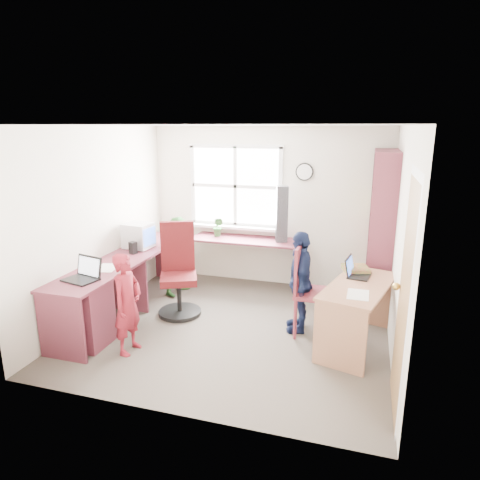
{
  "coord_description": "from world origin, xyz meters",
  "views": [
    {
      "loc": [
        1.43,
        -4.56,
        2.39
      ],
      "look_at": [
        0.0,
        0.25,
        1.05
      ],
      "focal_mm": 32.0,
      "sensor_mm": 36.0,
      "label": 1
    }
  ],
  "objects_px": {
    "cd_tower": "(282,214)",
    "person_navy": "(300,282)",
    "right_desk": "(358,301)",
    "crt_monitor": "(139,236)",
    "laptop_left": "(84,274)",
    "swivel_chair": "(179,275)",
    "person_green": "(181,255)",
    "person_red": "(127,304)",
    "potted_plant": "(218,227)",
    "l_desk": "(125,290)",
    "wooden_chair": "(309,287)",
    "laptop_right": "(355,272)",
    "bookshelf": "(380,235)"
  },
  "relations": [
    {
      "from": "person_red",
      "to": "laptop_right",
      "type": "bearing_deg",
      "value": -60.31
    },
    {
      "from": "l_desk",
      "to": "swivel_chair",
      "type": "distance_m",
      "value": 0.71
    },
    {
      "from": "cd_tower",
      "to": "person_navy",
      "type": "xyz_separation_m",
      "value": [
        0.48,
        -1.23,
        -0.54
      ]
    },
    {
      "from": "crt_monitor",
      "to": "person_green",
      "type": "relative_size",
      "value": 0.34
    },
    {
      "from": "right_desk",
      "to": "crt_monitor",
      "type": "bearing_deg",
      "value": -174.97
    },
    {
      "from": "bookshelf",
      "to": "person_red",
      "type": "height_order",
      "value": "bookshelf"
    },
    {
      "from": "l_desk",
      "to": "potted_plant",
      "type": "bearing_deg",
      "value": 70.68
    },
    {
      "from": "right_desk",
      "to": "laptop_left",
      "type": "xyz_separation_m",
      "value": [
        -2.92,
        -0.78,
        0.28
      ]
    },
    {
      "from": "right_desk",
      "to": "bookshelf",
      "type": "xyz_separation_m",
      "value": [
        0.22,
        1.19,
        0.48
      ]
    },
    {
      "from": "wooden_chair",
      "to": "cd_tower",
      "type": "height_order",
      "value": "cd_tower"
    },
    {
      "from": "person_navy",
      "to": "cd_tower",
      "type": "bearing_deg",
      "value": -169.12
    },
    {
      "from": "laptop_right",
      "to": "l_desk",
      "type": "bearing_deg",
      "value": 111.14
    },
    {
      "from": "crt_monitor",
      "to": "person_green",
      "type": "xyz_separation_m",
      "value": [
        0.44,
        0.38,
        -0.36
      ]
    },
    {
      "from": "person_green",
      "to": "crt_monitor",
      "type": "bearing_deg",
      "value": 142.28
    },
    {
      "from": "potted_plant",
      "to": "person_navy",
      "type": "height_order",
      "value": "person_navy"
    },
    {
      "from": "cd_tower",
      "to": "person_navy",
      "type": "distance_m",
      "value": 1.43
    },
    {
      "from": "person_navy",
      "to": "bookshelf",
      "type": "bearing_deg",
      "value": 127.79
    },
    {
      "from": "laptop_left",
      "to": "cd_tower",
      "type": "xyz_separation_m",
      "value": [
        1.77,
        2.2,
        0.35
      ]
    },
    {
      "from": "cd_tower",
      "to": "potted_plant",
      "type": "distance_m",
      "value": 1.02
    },
    {
      "from": "swivel_chair",
      "to": "laptop_left",
      "type": "height_order",
      "value": "swivel_chair"
    },
    {
      "from": "cd_tower",
      "to": "potted_plant",
      "type": "bearing_deg",
      "value": 160.45
    },
    {
      "from": "right_desk",
      "to": "l_desk",
      "type": "bearing_deg",
      "value": -159.32
    },
    {
      "from": "person_green",
      "to": "laptop_right",
      "type": "bearing_deg",
      "value": -92.64
    },
    {
      "from": "l_desk",
      "to": "potted_plant",
      "type": "height_order",
      "value": "potted_plant"
    },
    {
      "from": "laptop_left",
      "to": "person_green",
      "type": "relative_size",
      "value": 0.37
    },
    {
      "from": "laptop_left",
      "to": "person_red",
      "type": "relative_size",
      "value": 0.37
    },
    {
      "from": "l_desk",
      "to": "laptop_right",
      "type": "bearing_deg",
      "value": 11.79
    },
    {
      "from": "bookshelf",
      "to": "person_red",
      "type": "distance_m",
      "value": 3.31
    },
    {
      "from": "l_desk",
      "to": "wooden_chair",
      "type": "relative_size",
      "value": 2.75
    },
    {
      "from": "person_green",
      "to": "person_navy",
      "type": "bearing_deg",
      "value": -99.35
    },
    {
      "from": "cd_tower",
      "to": "person_red",
      "type": "distance_m",
      "value": 2.64
    },
    {
      "from": "right_desk",
      "to": "person_red",
      "type": "xyz_separation_m",
      "value": [
        -2.36,
        -0.85,
        0.03
      ]
    },
    {
      "from": "wooden_chair",
      "to": "laptop_right",
      "type": "distance_m",
      "value": 0.55
    },
    {
      "from": "crt_monitor",
      "to": "laptop_left",
      "type": "height_order",
      "value": "crt_monitor"
    },
    {
      "from": "crt_monitor",
      "to": "person_green",
      "type": "height_order",
      "value": "person_green"
    },
    {
      "from": "l_desk",
      "to": "person_navy",
      "type": "distance_m",
      "value": 2.12
    },
    {
      "from": "person_red",
      "to": "swivel_chair",
      "type": "bearing_deg",
      "value": -1.16
    },
    {
      "from": "cd_tower",
      "to": "person_red",
      "type": "height_order",
      "value": "cd_tower"
    },
    {
      "from": "right_desk",
      "to": "laptop_right",
      "type": "bearing_deg",
      "value": 116.4
    },
    {
      "from": "laptop_right",
      "to": "cd_tower",
      "type": "distance_m",
      "value": 1.63
    },
    {
      "from": "l_desk",
      "to": "cd_tower",
      "type": "distance_m",
      "value": 2.43
    },
    {
      "from": "l_desk",
      "to": "laptop_right",
      "type": "xyz_separation_m",
      "value": [
        2.68,
        0.56,
        0.32
      ]
    },
    {
      "from": "right_desk",
      "to": "person_navy",
      "type": "bearing_deg",
      "value": 178.9
    },
    {
      "from": "l_desk",
      "to": "laptop_right",
      "type": "height_order",
      "value": "laptop_right"
    },
    {
      "from": "l_desk",
      "to": "potted_plant",
      "type": "distance_m",
      "value": 1.88
    },
    {
      "from": "right_desk",
      "to": "potted_plant",
      "type": "bearing_deg",
      "value": 160.79
    },
    {
      "from": "wooden_chair",
      "to": "laptop_left",
      "type": "xyz_separation_m",
      "value": [
        -2.37,
        -0.91,
        0.23
      ]
    },
    {
      "from": "swivel_chair",
      "to": "person_green",
      "type": "relative_size",
      "value": 1.05
    },
    {
      "from": "cd_tower",
      "to": "right_desk",
      "type": "bearing_deg",
      "value": -69.44
    },
    {
      "from": "laptop_right",
      "to": "person_green",
      "type": "height_order",
      "value": "person_green"
    }
  ]
}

